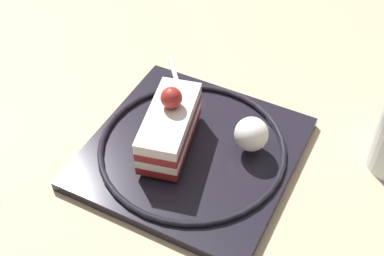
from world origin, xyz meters
name	(u,v)px	position (x,y,z in m)	size (l,w,h in m)	color
ground_plane	(200,178)	(0.00, 0.00, 0.00)	(2.40, 2.40, 0.00)	tan
dessert_plate	(192,151)	(0.02, 0.03, 0.01)	(0.27, 0.27, 0.02)	black
cake_slice	(170,126)	(0.02, 0.05, 0.05)	(0.13, 0.09, 0.08)	maroon
whipped_cream_dollop	(251,134)	(0.06, -0.04, 0.04)	(0.04, 0.04, 0.04)	white
fork	(178,88)	(0.10, 0.10, 0.02)	(0.10, 0.09, 0.00)	silver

